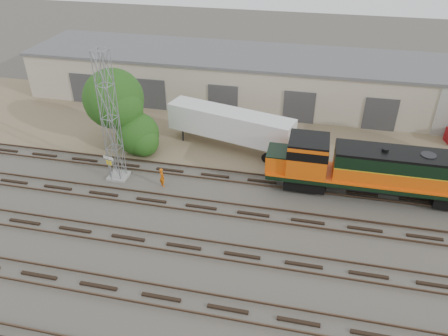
% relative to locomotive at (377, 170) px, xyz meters
% --- Properties ---
extents(ground, '(140.00, 140.00, 0.00)m').
position_rel_locomotive_xyz_m(ground, '(-8.70, -6.00, -2.38)').
color(ground, '#47423A').
rests_on(ground, ground).
extents(dirt_strip, '(80.00, 16.00, 0.02)m').
position_rel_locomotive_xyz_m(dirt_strip, '(-8.70, 9.00, -2.37)').
color(dirt_strip, '#726047').
rests_on(dirt_strip, ground).
extents(tracks, '(80.00, 20.40, 0.28)m').
position_rel_locomotive_xyz_m(tracks, '(-8.70, -9.00, -2.31)').
color(tracks, black).
rests_on(tracks, ground).
extents(warehouse, '(58.40, 10.40, 5.30)m').
position_rel_locomotive_xyz_m(warehouse, '(-8.66, 16.98, 0.27)').
color(warehouse, '#BAB09B').
rests_on(warehouse, ground).
extents(locomotive, '(17.30, 3.03, 4.16)m').
position_rel_locomotive_xyz_m(locomotive, '(0.00, 0.00, 0.00)').
color(locomotive, black).
rests_on(locomotive, tracks).
extents(signal_tower, '(1.59, 1.59, 10.82)m').
position_rel_locomotive_xyz_m(signal_tower, '(-20.58, -1.88, 2.87)').
color(signal_tower, gray).
rests_on(signal_tower, ground).
extents(sign_post, '(0.97, 0.29, 2.42)m').
position_rel_locomotive_xyz_m(sign_post, '(-20.87, -2.62, -0.69)').
color(sign_post, gray).
rests_on(sign_post, ground).
extents(worker, '(0.71, 0.70, 1.65)m').
position_rel_locomotive_xyz_m(worker, '(-16.54, -2.31, -1.56)').
color(worker, '#D15B0B').
rests_on(worker, ground).
extents(semi_trailer, '(12.16, 5.30, 3.67)m').
position_rel_locomotive_xyz_m(semi_trailer, '(-12.24, 5.13, -0.07)').
color(semi_trailer, silver).
rests_on(semi_trailer, ground).
extents(tree_west, '(5.79, 5.51, 7.21)m').
position_rel_locomotive_xyz_m(tree_west, '(-22.84, 3.76, 1.93)').
color(tree_west, '#382619').
rests_on(tree_west, ground).
extents(tree_mid, '(4.10, 3.91, 3.91)m').
position_rel_locomotive_xyz_m(tree_mid, '(-20.41, 2.65, -0.76)').
color(tree_mid, '#382619').
rests_on(tree_mid, ground).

